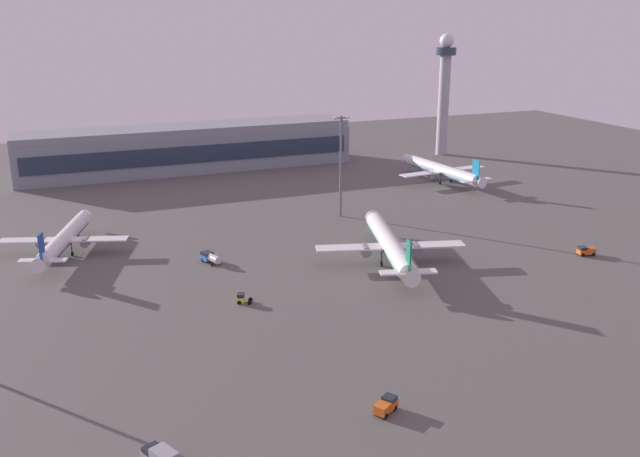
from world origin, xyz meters
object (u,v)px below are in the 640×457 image
object	(u,v)px
airplane_near_gate	(442,170)
fuel_truck	(210,257)
baggage_tractor	(586,251)
cargo_loader	(386,405)
apron_light_east	(341,160)
airplane_far_stand	(390,245)
airplane_terminal_side	(64,239)
pushback_tug	(242,298)
control_tower	(444,87)

from	to	relation	value
airplane_near_gate	fuel_truck	world-z (taller)	airplane_near_gate
baggage_tractor	airplane_near_gate	bearing A→B (deg)	7.15
cargo_loader	apron_light_east	bearing A→B (deg)	127.76
airplane_far_stand	airplane_terminal_side	bearing A→B (deg)	169.07
pushback_tug	fuel_truck	world-z (taller)	fuel_truck
airplane_terminal_side	fuel_truck	world-z (taller)	airplane_terminal_side
control_tower	fuel_truck	bearing A→B (deg)	-142.32
airplane_far_stand	cargo_loader	distance (m)	64.42
airplane_terminal_side	airplane_near_gate	bearing A→B (deg)	32.04
apron_light_east	baggage_tractor	bearing A→B (deg)	-52.20
airplane_near_gate	cargo_loader	world-z (taller)	airplane_near_gate
control_tower	airplane_near_gate	size ratio (longest dim) A/B	1.12
pushback_tug	apron_light_east	world-z (taller)	apron_light_east
pushback_tug	fuel_truck	size ratio (longest dim) A/B	0.53
airplane_terminal_side	pushback_tug	size ratio (longest dim) A/B	10.79
control_tower	airplane_terminal_side	world-z (taller)	control_tower
airplane_far_stand	fuel_truck	bearing A→B (deg)	173.94
airplane_far_stand	baggage_tractor	bearing A→B (deg)	-0.14
airplane_terminal_side	apron_light_east	distance (m)	76.52
baggage_tractor	cargo_loader	size ratio (longest dim) A/B	0.98
baggage_tractor	fuel_truck	bearing A→B (deg)	84.10
baggage_tractor	apron_light_east	bearing A→B (deg)	50.69
apron_light_east	control_tower	bearing A→B (deg)	42.00
apron_light_east	cargo_loader	bearing A→B (deg)	-110.00
airplane_terminal_side	apron_light_east	size ratio (longest dim) A/B	1.32
control_tower	airplane_far_stand	world-z (taller)	control_tower
apron_light_east	pushback_tug	bearing A→B (deg)	-131.24
airplane_near_gate	baggage_tractor	distance (m)	79.06
airplane_far_stand	airplane_near_gate	size ratio (longest dim) A/B	1.02
airplane_terminal_side	airplane_near_gate	size ratio (longest dim) A/B	0.88
airplane_near_gate	apron_light_east	world-z (taller)	apron_light_east
airplane_far_stand	fuel_truck	xyz separation A→B (m)	(-39.12, 15.77, -3.01)
fuel_truck	cargo_loader	world-z (taller)	fuel_truck
fuel_truck	cargo_loader	size ratio (longest dim) A/B	1.46
airplane_near_gate	apron_light_east	bearing A→B (deg)	-158.50
airplane_near_gate	baggage_tractor	xyz separation A→B (m)	(-7.90, -78.61, -3.01)
airplane_terminal_side	pushback_tug	xyz separation A→B (m)	(31.53, -45.41, -2.75)
cargo_loader	apron_light_east	world-z (taller)	apron_light_east
baggage_tractor	fuel_truck	size ratio (longest dim) A/B	0.67
pushback_tug	cargo_loader	xyz separation A→B (m)	(8.53, -46.93, 0.11)
control_tower	airplane_far_stand	xyz separation A→B (m)	(-80.40, -108.08, -23.22)
pushback_tug	fuel_truck	xyz separation A→B (m)	(-0.28, 25.59, 0.30)
airplane_terminal_side	pushback_tug	world-z (taller)	airplane_terminal_side
baggage_tractor	fuel_truck	distance (m)	90.41
cargo_loader	control_tower	bearing A→B (deg)	113.88
control_tower	airplane_far_stand	distance (m)	136.69
fuel_truck	control_tower	bearing A→B (deg)	18.16
pushback_tug	baggage_tractor	xyz separation A→B (m)	(85.31, -3.53, 0.11)
airplane_terminal_side	baggage_tractor	world-z (taller)	airplane_terminal_side
airplane_terminal_side	cargo_loader	xyz separation A→B (m)	(40.07, -92.35, -2.64)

